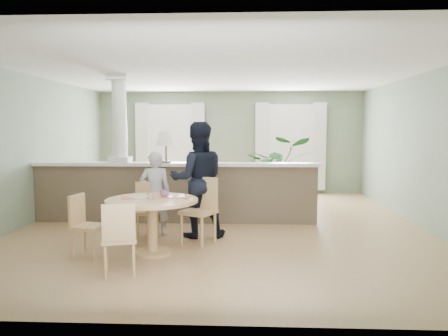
{
  "coord_description": "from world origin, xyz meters",
  "views": [
    {
      "loc": [
        0.38,
        -7.71,
        1.75
      ],
      "look_at": [
        0.07,
        -1.0,
        1.13
      ],
      "focal_mm": 35.0,
      "sensor_mm": 36.0,
      "label": 1
    }
  ],
  "objects_px": {
    "sofa": "(195,190)",
    "dining_table": "(152,210)",
    "chair_side": "(84,222)",
    "child_person": "(155,193)",
    "chair_far_boy": "(146,207)",
    "man_person": "(198,180)",
    "chair_far_man": "(201,207)",
    "chair_near": "(119,235)",
    "houseplant": "(279,172)"
  },
  "relations": [
    {
      "from": "sofa",
      "to": "dining_table",
      "type": "relative_size",
      "value": 2.24
    },
    {
      "from": "chair_side",
      "to": "child_person",
      "type": "height_order",
      "value": "child_person"
    },
    {
      "from": "sofa",
      "to": "chair_side",
      "type": "height_order",
      "value": "chair_side"
    },
    {
      "from": "chair_far_boy",
      "to": "man_person",
      "type": "height_order",
      "value": "man_person"
    },
    {
      "from": "dining_table",
      "to": "chair_far_man",
      "type": "distance_m",
      "value": 0.89
    },
    {
      "from": "chair_near",
      "to": "man_person",
      "type": "bearing_deg",
      "value": -125.69
    },
    {
      "from": "sofa",
      "to": "child_person",
      "type": "height_order",
      "value": "child_person"
    },
    {
      "from": "houseplant",
      "to": "man_person",
      "type": "height_order",
      "value": "man_person"
    },
    {
      "from": "chair_far_man",
      "to": "dining_table",
      "type": "bearing_deg",
      "value": -106.34
    },
    {
      "from": "houseplant",
      "to": "dining_table",
      "type": "xyz_separation_m",
      "value": [
        -2.03,
        -3.54,
        -0.17
      ]
    },
    {
      "from": "chair_far_boy",
      "to": "child_person",
      "type": "distance_m",
      "value": 0.28
    },
    {
      "from": "houseplant",
      "to": "child_person",
      "type": "height_order",
      "value": "houseplant"
    },
    {
      "from": "chair_far_man",
      "to": "child_person",
      "type": "relative_size",
      "value": 0.72
    },
    {
      "from": "dining_table",
      "to": "chair_far_man",
      "type": "bearing_deg",
      "value": 46.09
    },
    {
      "from": "chair_far_boy",
      "to": "chair_far_man",
      "type": "distance_m",
      "value": 0.94
    },
    {
      "from": "chair_far_man",
      "to": "chair_side",
      "type": "bearing_deg",
      "value": -124.58
    },
    {
      "from": "chair_far_boy",
      "to": "houseplant",
      "type": "bearing_deg",
      "value": 46.67
    },
    {
      "from": "sofa",
      "to": "child_person",
      "type": "bearing_deg",
      "value": -88.6
    },
    {
      "from": "sofa",
      "to": "chair_far_man",
      "type": "xyz_separation_m",
      "value": [
        0.4,
        -2.75,
        0.13
      ]
    },
    {
      "from": "houseplant",
      "to": "child_person",
      "type": "xyz_separation_m",
      "value": [
        -2.2,
        -2.5,
        -0.09
      ]
    },
    {
      "from": "chair_near",
      "to": "chair_side",
      "type": "xyz_separation_m",
      "value": [
        -0.7,
        0.76,
        -0.02
      ]
    },
    {
      "from": "chair_far_boy",
      "to": "chair_near",
      "type": "relative_size",
      "value": 1.0
    },
    {
      "from": "dining_table",
      "to": "man_person",
      "type": "bearing_deg",
      "value": 62.07
    },
    {
      "from": "sofa",
      "to": "man_person",
      "type": "bearing_deg",
      "value": -71.85
    },
    {
      "from": "chair_far_boy",
      "to": "chair_far_man",
      "type": "relative_size",
      "value": 0.89
    },
    {
      "from": "chair_far_man",
      "to": "chair_near",
      "type": "distance_m",
      "value": 1.76
    },
    {
      "from": "dining_table",
      "to": "man_person",
      "type": "relative_size",
      "value": 0.69
    },
    {
      "from": "sofa",
      "to": "chair_near",
      "type": "height_order",
      "value": "chair_near"
    },
    {
      "from": "dining_table",
      "to": "chair_near",
      "type": "xyz_separation_m",
      "value": [
        -0.2,
        -0.92,
        -0.13
      ]
    },
    {
      "from": "child_person",
      "to": "chair_far_man",
      "type": "bearing_deg",
      "value": 147.58
    },
    {
      "from": "chair_far_boy",
      "to": "chair_near",
      "type": "height_order",
      "value": "chair_near"
    },
    {
      "from": "chair_far_man",
      "to": "chair_side",
      "type": "distance_m",
      "value": 1.72
    },
    {
      "from": "chair_far_boy",
      "to": "chair_far_man",
      "type": "xyz_separation_m",
      "value": [
        0.9,
        -0.25,
        0.06
      ]
    },
    {
      "from": "houseplant",
      "to": "chair_side",
      "type": "distance_m",
      "value": 4.73
    },
    {
      "from": "houseplant",
      "to": "chair_side",
      "type": "height_order",
      "value": "houseplant"
    },
    {
      "from": "houseplant",
      "to": "chair_near",
      "type": "xyz_separation_m",
      "value": [
        -2.23,
        -4.46,
        -0.3
      ]
    },
    {
      "from": "dining_table",
      "to": "chair_near",
      "type": "bearing_deg",
      "value": -102.32
    },
    {
      "from": "chair_near",
      "to": "sofa",
      "type": "bearing_deg",
      "value": -110.45
    },
    {
      "from": "chair_near",
      "to": "chair_side",
      "type": "height_order",
      "value": "chair_near"
    },
    {
      "from": "chair_near",
      "to": "chair_far_boy",
      "type": "bearing_deg",
      "value": -102.12
    },
    {
      "from": "houseplant",
      "to": "chair_far_boy",
      "type": "distance_m",
      "value": 3.53
    },
    {
      "from": "sofa",
      "to": "man_person",
      "type": "height_order",
      "value": "man_person"
    },
    {
      "from": "chair_far_man",
      "to": "man_person",
      "type": "distance_m",
      "value": 0.52
    },
    {
      "from": "houseplant",
      "to": "dining_table",
      "type": "distance_m",
      "value": 4.08
    },
    {
      "from": "chair_far_boy",
      "to": "child_person",
      "type": "relative_size",
      "value": 0.64
    },
    {
      "from": "sofa",
      "to": "chair_near",
      "type": "distance_m",
      "value": 4.33
    },
    {
      "from": "child_person",
      "to": "chair_side",
      "type": "bearing_deg",
      "value": 53.07
    },
    {
      "from": "houseplant",
      "to": "man_person",
      "type": "relative_size",
      "value": 0.85
    },
    {
      "from": "chair_far_man",
      "to": "sofa",
      "type": "bearing_deg",
      "value": 125.8
    },
    {
      "from": "man_person",
      "to": "sofa",
      "type": "bearing_deg",
      "value": -93.91
    }
  ]
}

